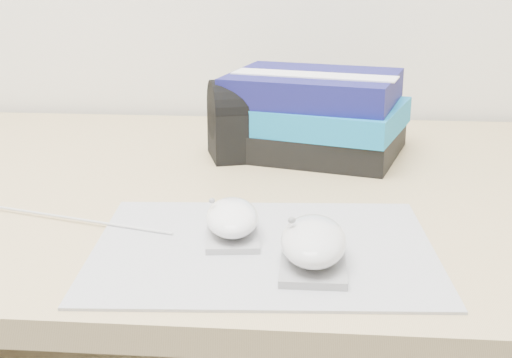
# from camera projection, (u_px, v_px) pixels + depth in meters

# --- Properties ---
(desk) EXTENTS (1.60, 0.80, 0.73)m
(desk) POSITION_uv_depth(u_px,v_px,m) (329.00, 316.00, 1.10)
(desk) COLOR tan
(desk) RESTS_ON ground
(mousepad) EXTENTS (0.38, 0.30, 0.00)m
(mousepad) POSITION_uv_depth(u_px,v_px,m) (263.00, 248.00, 0.76)
(mousepad) COLOR gray
(mousepad) RESTS_ON desk
(mouse_rear) EXTENTS (0.07, 0.11, 0.04)m
(mouse_rear) POSITION_uv_depth(u_px,v_px,m) (232.00, 220.00, 0.78)
(mouse_rear) COLOR #9F9FA1
(mouse_rear) RESTS_ON mousepad
(mouse_front) EXTENTS (0.07, 0.12, 0.05)m
(mouse_front) POSITION_uv_depth(u_px,v_px,m) (313.00, 244.00, 0.71)
(mouse_front) COLOR gray
(mouse_front) RESTS_ON mousepad
(usb_cable) EXTENTS (0.23, 0.07, 0.00)m
(usb_cable) POSITION_uv_depth(u_px,v_px,m) (80.00, 220.00, 0.83)
(usb_cable) COLOR silver
(usb_cable) RESTS_ON mousepad
(book_stack) EXTENTS (0.30, 0.27, 0.13)m
(book_stack) POSITION_uv_depth(u_px,v_px,m) (315.00, 114.00, 1.10)
(book_stack) COLOR black
(book_stack) RESTS_ON desk
(pouch) EXTENTS (0.15, 0.12, 0.12)m
(pouch) POSITION_uv_depth(u_px,v_px,m) (253.00, 119.00, 1.08)
(pouch) COLOR black
(pouch) RESTS_ON desk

